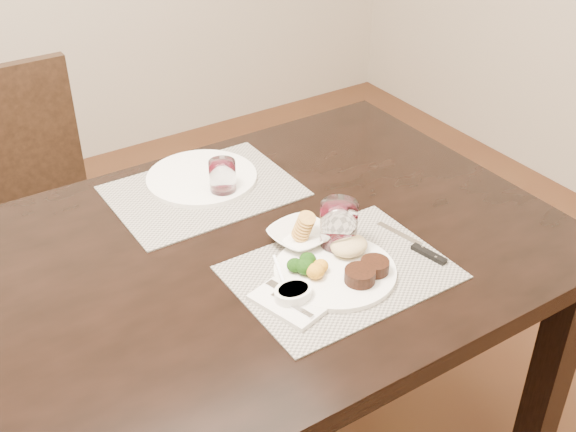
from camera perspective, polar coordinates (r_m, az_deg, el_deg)
dining_table at (r=1.62m, az=-11.50°, el=-7.96°), size 2.00×1.00×0.75m
chair_far at (r=2.46m, az=-19.67°, el=1.60°), size 0.42×0.42×0.90m
placemat_near at (r=1.58m, az=4.16°, el=-4.46°), size 0.46×0.34×0.00m
placemat_far at (r=1.87m, az=-6.72°, el=1.98°), size 0.46×0.34×0.00m
dinner_plate at (r=1.57m, az=4.18°, el=-3.99°), size 0.27×0.27×0.05m
napkin_fork at (r=1.48m, az=-0.07°, el=-6.91°), size 0.12×0.17×0.02m
steak_knife at (r=1.66m, az=10.49°, el=-2.57°), size 0.04×0.21×0.01m
cracker_bowl at (r=1.65m, az=0.96°, el=-1.56°), size 0.16×0.16×0.06m
sauce_ramekin at (r=1.49m, az=0.41°, el=-6.18°), size 0.08×0.12×0.07m
wine_glass_near at (r=1.62m, az=4.02°, el=-1.00°), size 0.08×0.08×0.12m
far_plate at (r=1.91m, az=-6.83°, el=3.04°), size 0.29×0.29×0.01m
wine_glass_far at (r=1.83m, az=-5.18°, el=2.88°), size 0.07×0.07×0.09m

